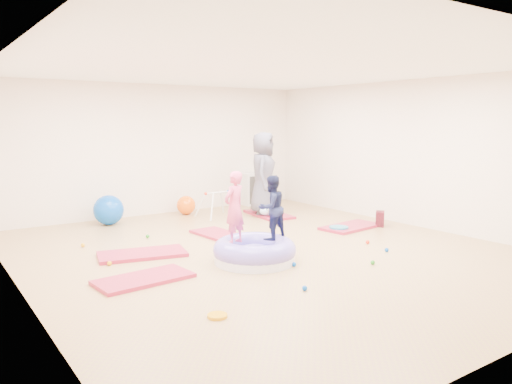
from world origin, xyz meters
TOP-DOWN VIEW (x-y plane):
  - room at (0.00, 0.00)m, footprint 7.01×8.01m
  - gym_mat_front_left at (-2.14, -0.28)m, footprint 1.25×0.70m
  - gym_mat_mid_left at (-1.69, 0.87)m, footprint 1.40×0.92m
  - gym_mat_center_back at (-0.07, 1.35)m, footprint 0.64×1.16m
  - gym_mat_right at (2.33, 0.49)m, footprint 1.29×0.76m
  - gym_mat_rear_right at (1.80, 2.41)m, footprint 0.78×1.32m
  - inflatable_cushion at (-0.50, -0.39)m, footprint 1.19×1.19m
  - child_pink at (-0.77, -0.27)m, footprint 0.44×0.36m
  - child_navy at (-0.20, -0.39)m, footprint 0.49×0.40m
  - adult_caregiver at (1.69, 2.47)m, footprint 0.98×1.00m
  - infant at (1.61, 2.18)m, footprint 0.36×0.37m
  - ball_pit_balls at (-0.27, -0.15)m, footprint 3.99×3.71m
  - exercise_ball_blue at (-1.35, 3.41)m, footprint 0.59×0.59m
  - exercise_ball_orange at (0.40, 3.55)m, footprint 0.41×0.41m
  - infant_play_gym at (0.74, 2.80)m, footprint 0.73×0.69m
  - cube_shelf at (2.45, 3.79)m, footprint 0.77×0.38m
  - balance_disc at (1.98, 0.45)m, footprint 0.35×0.35m
  - backpack at (2.90, 0.29)m, footprint 0.29×0.28m
  - yellow_toy at (-1.98, -1.85)m, footprint 0.21×0.21m

SIDE VIEW (x-z plane):
  - yellow_toy at x=-1.98m, z-range 0.00..0.03m
  - gym_mat_center_back at x=-0.07m, z-range 0.00..0.05m
  - gym_mat_front_left at x=-2.14m, z-range 0.00..0.05m
  - gym_mat_right at x=2.33m, z-range 0.00..0.05m
  - gym_mat_rear_right at x=1.80m, z-range 0.00..0.05m
  - gym_mat_mid_left at x=-1.69m, z-range 0.00..0.05m
  - ball_pit_balls at x=-0.27m, z-range 0.00..0.07m
  - balance_disc at x=1.98m, z-range 0.00..0.08m
  - backpack at x=2.90m, z-range 0.00..0.29m
  - inflatable_cushion at x=-0.50m, z-range -0.04..0.33m
  - infant at x=1.61m, z-range 0.05..0.27m
  - exercise_ball_orange at x=0.40m, z-range 0.00..0.41m
  - exercise_ball_blue at x=-1.35m, z-range 0.00..0.59m
  - infant_play_gym at x=0.74m, z-range 0.09..0.65m
  - cube_shelf at x=2.45m, z-range 0.00..0.77m
  - child_navy at x=-0.20m, z-range 0.35..1.29m
  - child_pink at x=-0.77m, z-range 0.35..1.37m
  - adult_caregiver at x=1.69m, z-range 0.05..1.79m
  - room at x=0.00m, z-range 0.00..2.80m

